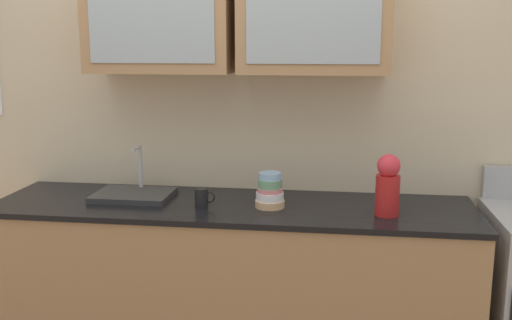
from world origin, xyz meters
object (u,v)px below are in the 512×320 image
object	(u,v)px
vase	(388,185)
cup_near_sink	(202,198)
sink_faucet	(134,194)
bowl_stack	(270,192)

from	to	relation	value
vase	cup_near_sink	xyz separation A→B (m)	(-0.93, 0.02, -0.10)
vase	sink_faucet	bearing A→B (deg)	173.61
sink_faucet	bowl_stack	distance (m)	0.77
sink_faucet	bowl_stack	bearing A→B (deg)	-6.67
cup_near_sink	bowl_stack	bearing A→B (deg)	7.69
sink_faucet	cup_near_sink	distance (m)	0.44
sink_faucet	cup_near_sink	world-z (taller)	sink_faucet
sink_faucet	bowl_stack	xyz separation A→B (m)	(0.76, -0.09, 0.06)
bowl_stack	vase	bearing A→B (deg)	-6.03
sink_faucet	bowl_stack	world-z (taller)	sink_faucet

